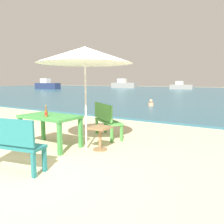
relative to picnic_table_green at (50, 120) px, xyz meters
The scene contains 12 objects.
ground_plane 1.21m from the picnic_table_green, 48.41° to the right, with size 120.00×120.00×0.00m, color beige.
sea_water 29.25m from the picnic_table_green, 88.67° to the left, with size 120.00×50.00×0.08m, color #2D6075.
picnic_table_green is the anchor object (origin of this frame).
beer_bottle_amber 0.29m from the picnic_table_green, 64.71° to the right, with size 0.07×0.07×0.26m.
patio_umbrella 1.72m from the picnic_table_green, 19.67° to the left, with size 2.10×2.10×2.30m.
side_table_wood 1.26m from the picnic_table_green, 19.19° to the left, with size 0.44×0.44×0.54m.
bench_teal_center 1.52m from the picnic_table_green, 69.53° to the right, with size 1.25×0.60×0.95m.
bench_green_left 1.59m from the picnic_table_green, 66.68° to the left, with size 1.19×0.97×0.95m.
swimmer_person 8.95m from the picnic_table_green, 96.63° to the left, with size 0.34×0.34×0.41m.
boat_fishing_trawler 43.38m from the picnic_table_green, 116.46° to the left, with size 5.57×1.52×2.02m.
boat_cargo_ship 39.12m from the picnic_table_green, 137.89° to the left, with size 5.47×1.49×1.99m.
boat_ferry 38.55m from the picnic_table_green, 100.21° to the left, with size 4.10×1.12×1.49m.
Camera 1 is at (3.29, -2.88, 1.56)m, focal length 35.80 mm.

